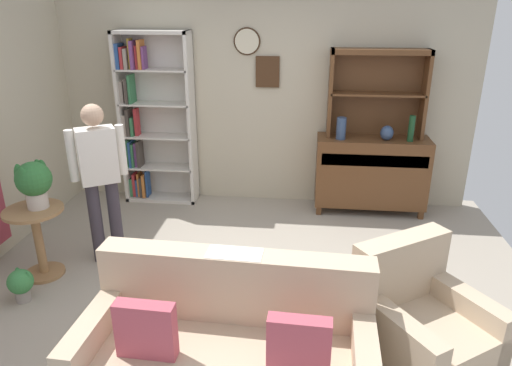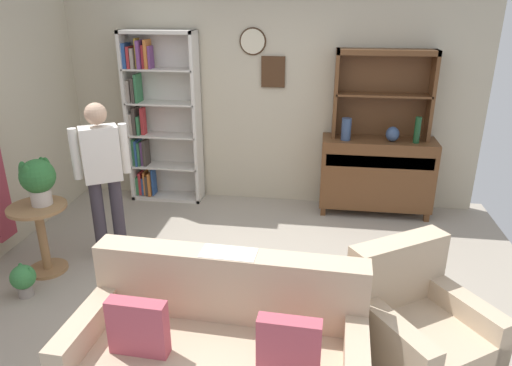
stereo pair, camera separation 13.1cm
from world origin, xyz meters
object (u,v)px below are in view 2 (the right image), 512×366
object	(u,v)px
sideboard	(376,173)
armchair_floral	(417,333)
bookshelf	(157,118)
vase_round	(393,134)
potted_plant_large	(38,178)
sideboard_hutch	(384,82)
vase_tall	(346,129)
potted_plant_small	(23,279)
bottle_wine	(417,130)
couch_floral	(220,355)
person_reading	(103,171)
plant_stand	(41,231)

from	to	relation	value
sideboard	armchair_floral	bearing A→B (deg)	-88.87
bookshelf	sideboard	distance (m)	2.75
vase_round	armchair_floral	size ratio (longest dim) A/B	0.16
sideboard	potted_plant_large	distance (m)	3.65
sideboard_hutch	vase_tall	size ratio (longest dim) A/B	4.33
sideboard_hutch	potted_plant_small	distance (m)	4.16
bottle_wine	couch_floral	bearing A→B (deg)	-118.65
couch_floral	person_reading	distance (m)	2.25
vase_round	bottle_wine	xyz separation A→B (m)	(0.26, -0.02, 0.06)
sideboard	bottle_wine	size ratio (longest dim) A/B	4.36
sideboard	bottle_wine	distance (m)	0.69
bookshelf	sideboard_hutch	size ratio (longest dim) A/B	1.91
sideboard	plant_stand	xyz separation A→B (m)	(-3.19, -1.81, -0.09)
armchair_floral	vase_round	bearing A→B (deg)	88.24
sideboard	person_reading	bearing A→B (deg)	-151.66
potted_plant_small	person_reading	world-z (taller)	person_reading
bookshelf	vase_tall	xyz separation A→B (m)	(2.30, -0.17, -0.01)
bookshelf	couch_floral	world-z (taller)	bookshelf
bottle_wine	potted_plant_small	distance (m)	4.23
sideboard_hutch	person_reading	xyz separation A→B (m)	(-2.70, -1.56, -0.65)
bottle_wine	plant_stand	bearing A→B (deg)	-154.33
person_reading	couch_floral	bearing A→B (deg)	-47.44
sideboard_hutch	vase_round	size ratio (longest dim) A/B	6.47
sideboard_hutch	couch_floral	distance (m)	3.61
vase_round	vase_tall	bearing A→B (deg)	-178.51
potted_plant_small	person_reading	bearing A→B (deg)	59.35
bottle_wine	potted_plant_large	size ratio (longest dim) A/B	0.69
sideboard	potted_plant_large	size ratio (longest dim) A/B	3.03
vase_tall	couch_floral	xyz separation A→B (m)	(-0.84, -2.97, -0.73)
bottle_wine	vase_tall	bearing A→B (deg)	179.34
couch_floral	plant_stand	distance (m)	2.33
bottle_wine	vase_round	bearing A→B (deg)	175.05
plant_stand	vase_tall	bearing A→B (deg)	31.70
armchair_floral	plant_stand	xyz separation A→B (m)	(-3.25, 0.81, 0.13)
person_reading	sideboard_hutch	bearing A→B (deg)	30.10
sideboard	couch_floral	bearing A→B (deg)	-111.93
sideboard_hutch	plant_stand	bearing A→B (deg)	-148.97
bottle_wine	plant_stand	world-z (taller)	bottle_wine
sideboard_hutch	person_reading	bearing A→B (deg)	-149.90
vase_tall	vase_round	world-z (taller)	vase_tall
plant_stand	person_reading	size ratio (longest dim) A/B	0.43
sideboard	potted_plant_small	world-z (taller)	sideboard
potted_plant_large	vase_tall	bearing A→B (deg)	31.33
vase_tall	person_reading	bearing A→B (deg)	-149.22
vase_round	bottle_wine	world-z (taller)	bottle_wine
vase_round	armchair_floral	bearing A→B (deg)	-91.76
sideboard_hutch	potted_plant_small	size ratio (longest dim) A/B	3.73
sideboard	potted_plant_large	bearing A→B (deg)	-150.80
vase_round	bottle_wine	size ratio (longest dim) A/B	0.57
vase_round	sideboard_hutch	bearing A→B (deg)	126.48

